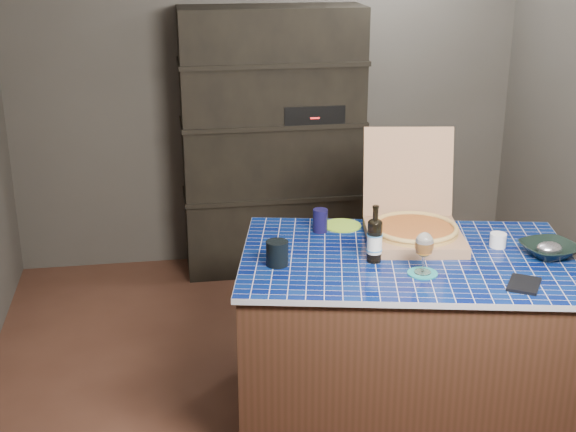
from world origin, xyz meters
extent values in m
plane|color=brown|center=(0.00, 0.00, 0.00)|extent=(3.50, 3.50, 0.00)
plane|color=#4E4B44|center=(0.00, 1.75, 1.25)|extent=(3.50, 0.00, 3.50)
plane|color=#4E4B44|center=(0.00, -1.75, 1.25)|extent=(3.50, 0.00, 3.50)
cube|color=black|center=(0.00, 1.53, 0.90)|extent=(1.20, 0.40, 1.80)
cube|color=black|center=(0.25, 1.48, 1.12)|extent=(0.40, 0.32, 0.12)
cube|color=#3F2318|center=(0.36, -0.37, 0.41)|extent=(1.66, 1.22, 0.81)
cube|color=#05104C|center=(0.36, -0.37, 0.83)|extent=(1.70, 1.27, 0.03)
cube|color=#A07352|center=(0.44, -0.21, 0.87)|extent=(0.51, 0.51, 0.05)
cube|color=#A07352|center=(0.48, 0.06, 1.11)|extent=(0.46, 0.17, 0.44)
cylinder|color=tan|center=(0.44, -0.21, 0.90)|extent=(0.42, 0.42, 0.01)
cylinder|color=maroon|center=(0.44, -0.21, 0.91)|extent=(0.37, 0.37, 0.01)
torus|color=tan|center=(0.44, -0.21, 0.92)|extent=(0.42, 0.42, 0.02)
cylinder|color=black|center=(0.19, -0.41, 0.94)|extent=(0.07, 0.07, 0.19)
ellipsoid|color=black|center=(0.19, -0.41, 1.03)|extent=(0.07, 0.07, 0.04)
cylinder|color=black|center=(0.19, -0.41, 1.07)|extent=(0.02, 0.02, 0.08)
cylinder|color=silver|center=(0.19, -0.41, 0.93)|extent=(0.07, 0.07, 0.08)
cylinder|color=#3980C3|center=(0.19, -0.41, 0.90)|extent=(0.07, 0.07, 0.01)
cylinder|color=#3980C3|center=(0.19, -0.41, 0.97)|extent=(0.07, 0.07, 0.01)
cylinder|color=#188080|center=(0.36, -0.58, 0.84)|extent=(0.13, 0.13, 0.01)
cylinder|color=white|center=(0.36, -0.58, 0.85)|extent=(0.07, 0.07, 0.01)
cylinder|color=white|center=(0.36, -0.58, 0.89)|extent=(0.01, 0.01, 0.08)
ellipsoid|color=white|center=(0.36, -0.58, 0.98)|extent=(0.08, 0.08, 0.11)
cylinder|color=orange|center=(0.36, -0.58, 0.97)|extent=(0.07, 0.07, 0.05)
cylinder|color=white|center=(0.36, -0.58, 1.00)|extent=(0.07, 0.07, 0.02)
cylinder|color=black|center=(-0.25, -0.38, 0.90)|extent=(0.10, 0.10, 0.11)
cube|color=black|center=(0.75, -0.77, 0.85)|extent=(0.20, 0.22, 0.01)
imported|color=black|center=(1.00, -0.48, 0.87)|extent=(0.29, 0.29, 0.06)
ellipsoid|color=silver|center=(1.00, -0.48, 0.88)|extent=(0.12, 0.10, 0.06)
cylinder|color=white|center=(0.82, -0.33, 0.88)|extent=(0.08, 0.08, 0.07)
cylinder|color=black|center=(0.02, 0.00, 0.90)|extent=(0.07, 0.07, 0.12)
cylinder|color=#8BC42A|center=(0.15, 0.06, 0.85)|extent=(0.20, 0.20, 0.01)
camera|label=1|loc=(-0.74, -3.66, 2.29)|focal=50.00mm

